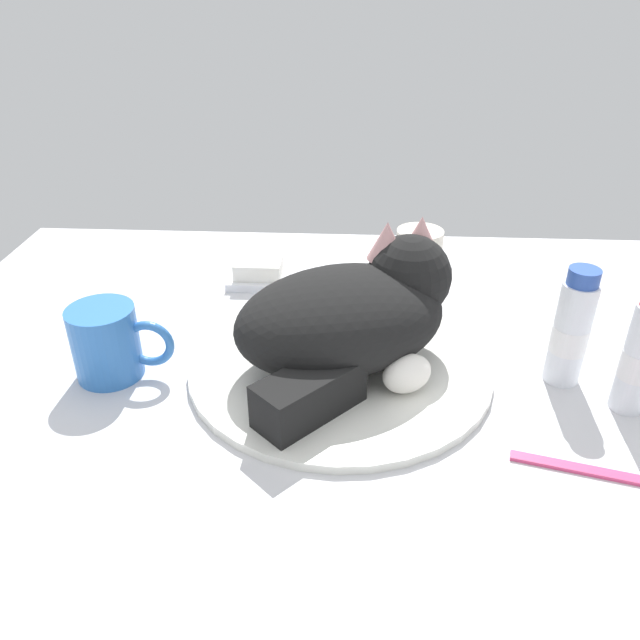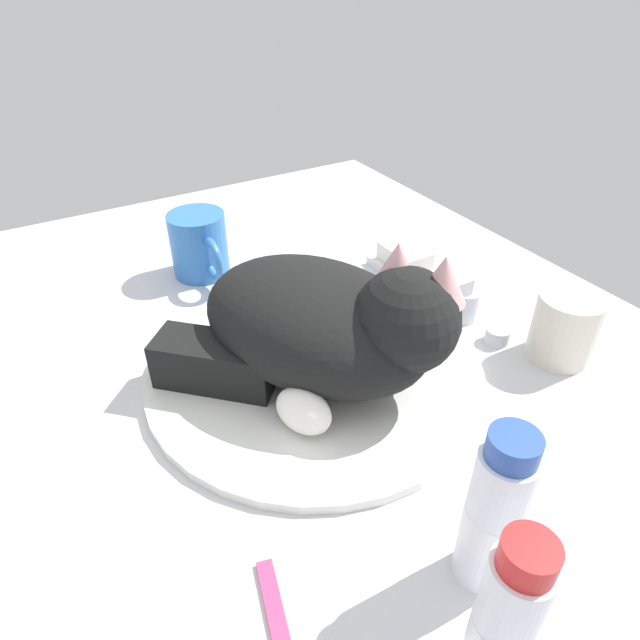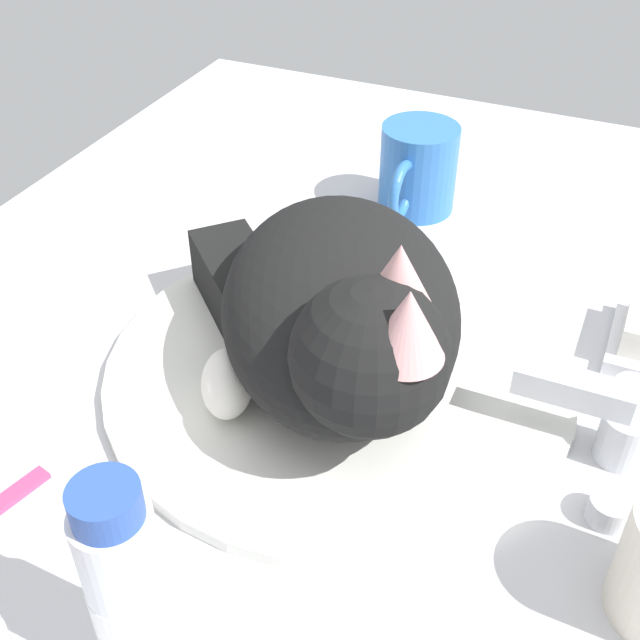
# 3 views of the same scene
# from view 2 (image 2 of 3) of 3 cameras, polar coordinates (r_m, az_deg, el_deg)

# --- Properties ---
(ground_plane) EXTENTS (1.10, 0.83, 0.03)m
(ground_plane) POSITION_cam_2_polar(r_m,az_deg,el_deg) (0.60, -0.51, -6.56)
(ground_plane) COLOR silver
(sink_basin) EXTENTS (0.35, 0.35, 0.01)m
(sink_basin) POSITION_cam_2_polar(r_m,az_deg,el_deg) (0.59, -0.52, -5.10)
(sink_basin) COLOR silver
(sink_basin) RESTS_ON ground_plane
(faucet) EXTENTS (0.14, 0.10, 0.06)m
(faucet) POSITION_cam_2_polar(r_m,az_deg,el_deg) (0.68, 13.94, 1.72)
(faucet) COLOR silver
(faucet) RESTS_ON ground_plane
(cat) EXTENTS (0.30, 0.29, 0.15)m
(cat) POSITION_cam_2_polar(r_m,az_deg,el_deg) (0.54, 0.79, -0.40)
(cat) COLOR black
(cat) RESTS_ON sink_basin
(coffee_mug) EXTENTS (0.12, 0.08, 0.09)m
(coffee_mug) POSITION_cam_2_polar(r_m,az_deg,el_deg) (0.77, -12.24, 7.51)
(coffee_mug) COLOR #3372C6
(coffee_mug) RESTS_ON ground_plane
(rinse_cup) EXTENTS (0.07, 0.07, 0.08)m
(rinse_cup) POSITION_cam_2_polar(r_m,az_deg,el_deg) (0.65, 23.83, -0.71)
(rinse_cup) COLOR silver
(rinse_cup) RESTS_ON ground_plane
(soap_dish) EXTENTS (0.09, 0.06, 0.01)m
(soap_dish) POSITION_cam_2_polar(r_m,az_deg,el_deg) (0.78, 8.60, 5.35)
(soap_dish) COLOR white
(soap_dish) RESTS_ON ground_plane
(soap_bar) EXTENTS (0.07, 0.05, 0.02)m
(soap_bar) POSITION_cam_2_polar(r_m,az_deg,el_deg) (0.77, 8.72, 6.53)
(soap_bar) COLOR white
(soap_bar) RESTS_ON soap_dish
(toothpaste_bottle) EXTENTS (0.04, 0.04, 0.14)m
(toothpaste_bottle) POSITION_cam_2_polar(r_m,az_deg,el_deg) (0.41, 17.44, -18.54)
(toothpaste_bottle) COLOR white
(toothpaste_bottle) RESTS_ON ground_plane
(mouthwash_bottle) EXTENTS (0.04, 0.04, 0.14)m
(mouthwash_bottle) POSITION_cam_2_polar(r_m,az_deg,el_deg) (0.37, 18.30, -27.60)
(mouthwash_bottle) COLOR white
(mouthwash_bottle) RESTS_ON ground_plane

